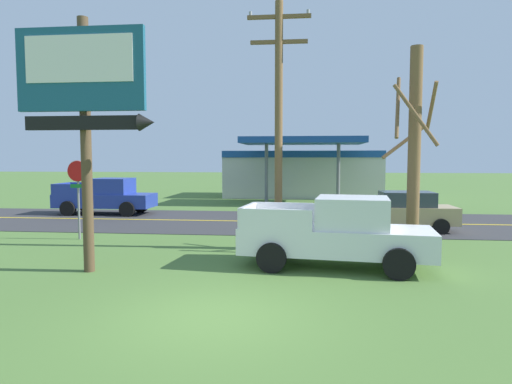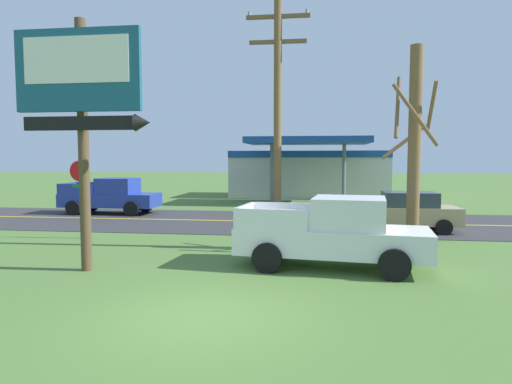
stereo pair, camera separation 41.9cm
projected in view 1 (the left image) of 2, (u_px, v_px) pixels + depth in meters
ground_plane at (211, 317)px, 8.52m from camera, size 180.00×180.00×0.00m
road_asphalt at (267, 222)px, 21.41m from camera, size 140.00×8.00×0.02m
road_centre_line at (267, 221)px, 21.41m from camera, size 126.00×0.20×0.01m
motel_sign at (85, 95)px, 11.53m from camera, size 3.62×0.54×6.65m
stop_sign at (78, 185)px, 16.64m from camera, size 0.80×0.08×2.95m
utility_pole at (279, 118)px, 14.74m from camera, size 2.07×0.26×8.10m
bare_tree at (414, 147)px, 14.44m from camera, size 1.54×1.81×6.58m
gas_station at (302, 172)px, 35.68m from camera, size 12.00×11.50×4.40m
pickup_white_parked_on_lawn at (338, 233)px, 12.41m from camera, size 5.40×2.70×1.96m
pickup_blue_on_road at (107, 197)px, 24.26m from camera, size 5.20×2.24×1.96m
car_tan_near_lane at (404, 211)px, 18.74m from camera, size 4.20×2.00×1.64m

